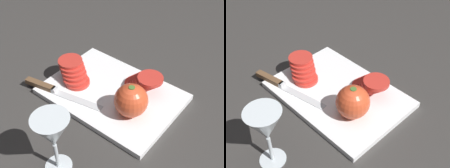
% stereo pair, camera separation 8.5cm
% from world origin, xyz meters
% --- Properties ---
extents(ground_plane, '(3.00, 3.00, 0.00)m').
position_xyz_m(ground_plane, '(0.00, 0.00, 0.00)').
color(ground_plane, '#383533').
extents(cutting_board, '(0.37, 0.26, 0.02)m').
position_xyz_m(cutting_board, '(0.09, 0.03, 0.01)').
color(cutting_board, white).
rests_on(cutting_board, ground_plane).
extents(wine_glass, '(0.08, 0.08, 0.16)m').
position_xyz_m(wine_glass, '(0.14, -0.23, 0.11)').
color(wine_glass, silver).
rests_on(wine_glass, ground_plane).
extents(whole_tomato, '(0.09, 0.09, 0.09)m').
position_xyz_m(whole_tomato, '(0.18, 0.00, 0.06)').
color(whole_tomato, '#DB4C28').
rests_on(whole_tomato, cutting_board).
extents(knife, '(0.25, 0.07, 0.01)m').
position_xyz_m(knife, '(-0.06, -0.07, 0.02)').
color(knife, silver).
rests_on(knife, cutting_board).
extents(tomato_slice_stack_near, '(0.11, 0.09, 0.06)m').
position_xyz_m(tomato_slice_stack_near, '(-0.03, 0.01, 0.04)').
color(tomato_slice_stack_near, red).
rests_on(tomato_slice_stack_near, cutting_board).
extents(tomato_slice_stack_far, '(0.12, 0.07, 0.06)m').
position_xyz_m(tomato_slice_stack_far, '(0.15, 0.10, 0.04)').
color(tomato_slice_stack_far, red).
rests_on(tomato_slice_stack_far, cutting_board).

